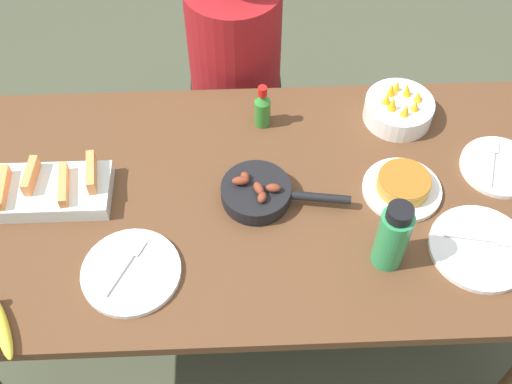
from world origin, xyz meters
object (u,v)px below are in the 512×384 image
at_px(empty_plate_far_right, 131,272).
at_px(fruit_bowl_mango, 399,109).
at_px(person_figure, 236,96).
at_px(water_bottle, 393,236).
at_px(empty_plate_near_front, 480,248).
at_px(frittata_plate_center, 403,186).
at_px(empty_plate_far_left, 499,167).
at_px(melon_tray, 51,190).
at_px(skillet, 258,194).
at_px(hot_sauce_bottle, 262,108).

relative_size(empty_plate_far_right, fruit_bowl_mango, 1.23).
bearing_deg(person_figure, water_bottle, -65.79).
relative_size(empty_plate_near_front, fruit_bowl_mango, 1.28).
bearing_deg(empty_plate_near_front, frittata_plate_center, 130.56).
bearing_deg(empty_plate_far_left, water_bottle, -142.51).
distance_m(melon_tray, skillet, 0.57).
xyz_separation_m(skillet, empty_plate_near_front, (0.58, -0.19, -0.02)).
xyz_separation_m(frittata_plate_center, water_bottle, (-0.08, -0.22, 0.08)).
distance_m(melon_tray, empty_plate_far_right, 0.35).
bearing_deg(fruit_bowl_mango, person_figure, 145.04).
bearing_deg(empty_plate_far_left, melon_tray, -177.74).
height_order(empty_plate_near_front, water_bottle, water_bottle).
distance_m(hot_sauce_bottle, person_figure, 0.46).
bearing_deg(empty_plate_far_right, frittata_plate_center, 17.66).
height_order(skillet, frittata_plate_center, skillet).
relative_size(empty_plate_far_left, hot_sauce_bottle, 1.49).
distance_m(skillet, water_bottle, 0.39).
relative_size(water_bottle, person_figure, 0.18).
height_order(fruit_bowl_mango, hot_sauce_bottle, hot_sauce_bottle).
relative_size(melon_tray, fruit_bowl_mango, 1.57).
bearing_deg(skillet, frittata_plate_center, 10.56).
height_order(skillet, water_bottle, water_bottle).
xyz_separation_m(skillet, water_bottle, (0.33, -0.20, 0.08)).
relative_size(frittata_plate_center, water_bottle, 1.00).
xyz_separation_m(frittata_plate_center, person_figure, (-0.46, 0.63, -0.25)).
relative_size(melon_tray, frittata_plate_center, 1.47).
height_order(melon_tray, frittata_plate_center, melon_tray).
distance_m(empty_plate_far_right, fruit_bowl_mango, 0.94).
distance_m(frittata_plate_center, person_figure, 0.82).
bearing_deg(empty_plate_near_front, empty_plate_far_left, 65.44).
bearing_deg(melon_tray, frittata_plate_center, -1.17).
distance_m(melon_tray, person_figure, 0.84).
bearing_deg(person_figure, hot_sauce_bottle, -77.45).
height_order(empty_plate_far_left, empty_plate_far_right, same).
distance_m(frittata_plate_center, water_bottle, 0.24).
xyz_separation_m(melon_tray, frittata_plate_center, (0.98, -0.02, -0.01)).
distance_m(fruit_bowl_mango, person_figure, 0.66).
relative_size(skillet, hot_sauce_bottle, 2.40).
distance_m(empty_plate_far_left, empty_plate_far_right, 1.08).
bearing_deg(melon_tray, hot_sauce_bottle, 23.32).
xyz_separation_m(frittata_plate_center, fruit_bowl_mango, (0.03, 0.28, 0.01)).
distance_m(empty_plate_far_left, fruit_bowl_mango, 0.34).
xyz_separation_m(melon_tray, empty_plate_near_front, (1.15, -0.22, -0.02)).
relative_size(skillet, frittata_plate_center, 1.62).
distance_m(melon_tray, fruit_bowl_mango, 1.05).
bearing_deg(skillet, water_bottle, -23.14).
xyz_separation_m(empty_plate_far_right, water_bottle, (0.66, 0.02, 0.10)).
relative_size(empty_plate_near_front, empty_plate_far_right, 1.04).
xyz_separation_m(empty_plate_far_right, hot_sauce_bottle, (0.36, 0.51, 0.06)).
bearing_deg(empty_plate_far_left, skillet, -173.12).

